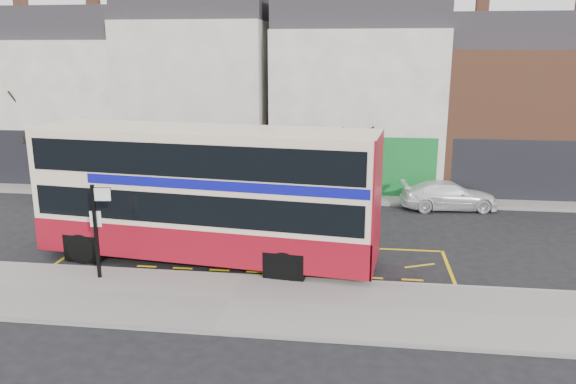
# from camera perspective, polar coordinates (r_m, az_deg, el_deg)

# --- Properties ---
(ground) EXTENTS (120.00, 120.00, 0.00)m
(ground) POSITION_cam_1_polar(r_m,az_deg,el_deg) (19.50, -4.31, -8.35)
(ground) COLOR black
(ground) RESTS_ON ground
(pavement) EXTENTS (40.00, 4.00, 0.15)m
(pavement) POSITION_cam_1_polar(r_m,az_deg,el_deg) (17.42, -5.88, -10.97)
(pavement) COLOR gray
(pavement) RESTS_ON ground
(kerb) EXTENTS (40.00, 0.15, 0.15)m
(kerb) POSITION_cam_1_polar(r_m,az_deg,el_deg) (19.14, -4.55, -8.56)
(kerb) COLOR gray
(kerb) RESTS_ON ground
(far_pavement) EXTENTS (50.00, 3.00, 0.15)m
(far_pavement) POSITION_cam_1_polar(r_m,az_deg,el_deg) (29.80, -0.03, -0.19)
(far_pavement) COLOR gray
(far_pavement) RESTS_ON ground
(road_markings) EXTENTS (14.00, 3.40, 0.01)m
(road_markings) POSITION_cam_1_polar(r_m,az_deg,el_deg) (20.96, -3.42, -6.68)
(road_markings) COLOR #DEB30B
(road_markings) RESTS_ON ground
(terrace_far_left) EXTENTS (8.00, 8.01, 10.80)m
(terrace_far_left) POSITION_cam_1_polar(r_m,az_deg,el_deg) (37.00, -20.65, 9.18)
(terrace_far_left) COLOR white
(terrace_far_left) RESTS_ON ground
(terrace_left) EXTENTS (8.00, 8.01, 11.80)m
(terrace_left) POSITION_cam_1_polar(r_m,az_deg,el_deg) (33.97, -8.52, 10.40)
(terrace_left) COLOR white
(terrace_left) RESTS_ON ground
(terrace_green_shop) EXTENTS (9.00, 8.01, 11.30)m
(terrace_green_shop) POSITION_cam_1_polar(r_m,az_deg,el_deg) (32.70, 7.08, 9.86)
(terrace_green_shop) COLOR white
(terrace_green_shop) RESTS_ON ground
(terrace_right) EXTENTS (9.00, 8.01, 10.30)m
(terrace_right) POSITION_cam_1_polar(r_m,az_deg,el_deg) (33.88, 22.62, 8.20)
(terrace_right) COLOR brown
(terrace_right) RESTS_ON ground
(double_decker_bus) EXTENTS (12.42, 4.18, 4.86)m
(double_decker_bus) POSITION_cam_1_polar(r_m,az_deg,el_deg) (20.08, -8.29, -0.10)
(double_decker_bus) COLOR beige
(double_decker_bus) RESTS_ON ground
(bus_stop_post) EXTENTS (0.79, 0.16, 3.16)m
(bus_stop_post) POSITION_cam_1_polar(r_m,az_deg,el_deg) (19.23, -18.81, -2.98)
(bus_stop_post) COLOR black
(bus_stop_post) RESTS_ON pavement
(car_silver) EXTENTS (4.50, 2.13, 1.49)m
(car_silver) POSITION_cam_1_polar(r_m,az_deg,el_deg) (30.55, -19.82, 0.61)
(car_silver) COLOR #BCBBC0
(car_silver) RESTS_ON ground
(car_grey) EXTENTS (4.66, 2.90, 1.45)m
(car_grey) POSITION_cam_1_polar(r_m,az_deg,el_deg) (28.50, -6.34, 0.41)
(car_grey) COLOR #3A3B41
(car_grey) RESTS_ON ground
(car_white) EXTENTS (4.79, 2.40, 1.33)m
(car_white) POSITION_cam_1_polar(r_m,az_deg,el_deg) (28.18, 16.00, -0.34)
(car_white) COLOR white
(car_white) RESTS_ON ground
(street_tree_left) EXTENTS (3.18, 3.18, 6.86)m
(street_tree_left) POSITION_cam_1_polar(r_m,az_deg,el_deg) (35.16, -25.05, 8.32)
(street_tree_left) COLOR black
(street_tree_left) RESTS_ON ground
(street_tree_right) EXTENTS (2.23, 2.23, 4.81)m
(street_tree_right) POSITION_cam_1_polar(r_m,az_deg,el_deg) (28.59, 7.12, 5.64)
(street_tree_right) COLOR black
(street_tree_right) RESTS_ON ground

